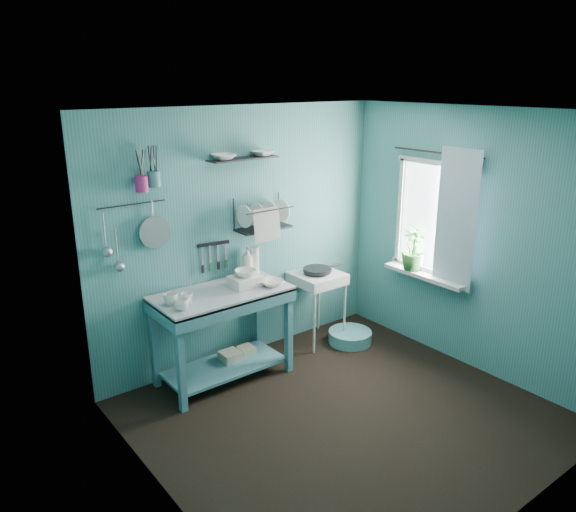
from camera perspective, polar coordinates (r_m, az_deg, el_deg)
floor at (r=4.96m, az=5.78°, el=-15.88°), size 3.20×3.20×0.00m
ceiling at (r=4.15m, az=6.87°, el=14.33°), size 3.20×3.20×0.00m
wall_back at (r=5.52m, az=-4.55°, el=2.01°), size 3.20×0.00×3.20m
wall_front at (r=3.56m, az=23.38°, el=-8.45°), size 3.20×0.00×3.20m
wall_left at (r=3.55m, az=-12.88°, el=-7.46°), size 0.00×3.00×3.00m
wall_right at (r=5.58m, az=18.24°, el=1.35°), size 0.00×3.00×3.00m
work_counter at (r=5.31m, az=-6.60°, el=-8.04°), size 1.33×0.81×0.88m
mug_left at (r=4.77m, az=-10.74°, el=-4.86°), size 0.12×0.12×0.10m
mug_mid at (r=4.90m, az=-10.24°, el=-4.26°), size 0.14×0.14×0.09m
mug_right at (r=4.90m, az=-11.81°, el=-4.33°), size 0.17×0.17×0.10m
wash_tub at (r=5.22m, az=-4.34°, el=-2.57°), size 0.28×0.22×0.10m
tub_bowl at (r=5.20m, az=-4.36°, el=-1.73°), size 0.19×0.19×0.06m
soap_bottle at (r=5.45m, az=-4.15°, el=-0.58°), size 0.11×0.12×0.30m
water_bottle at (r=5.53m, az=-3.40°, el=-0.42°), size 0.09×0.09×0.28m
counter_bowl at (r=5.24m, az=-1.72°, el=-2.74°), size 0.22×0.22×0.05m
hotplate_stand at (r=6.05m, az=2.93°, el=-5.20°), size 0.56×0.56×0.77m
frying_pan at (r=5.90m, az=2.99°, el=-1.40°), size 0.30×0.30×0.03m
knife_strip at (r=5.31m, az=-7.61°, el=1.24°), size 0.32×0.07×0.03m
dish_rack at (r=5.44m, az=-2.52°, el=4.37°), size 0.56×0.26×0.32m
upper_shelf at (r=5.25m, az=-4.57°, el=9.83°), size 0.70×0.19×0.01m
shelf_bowl_left at (r=5.14m, az=-6.56°, el=10.34°), size 0.23×0.23×0.05m
shelf_bowl_right at (r=5.38m, az=-2.55°, el=10.25°), size 0.23×0.23×0.05m
utensil_cup_magenta at (r=4.83m, az=-14.65°, el=7.11°), size 0.11×0.11×0.13m
utensil_cup_teal at (r=4.87m, az=-13.47°, el=7.62°), size 0.11×0.11×0.13m
colander at (r=4.98m, az=-13.43°, el=2.38°), size 0.28×0.03×0.28m
ladle_outer at (r=4.82m, az=-18.16°, el=2.38°), size 0.01×0.01×0.30m
ladle_inner at (r=4.89m, az=-17.01°, el=0.90°), size 0.01×0.01×0.30m
hook_rail at (r=4.88m, az=-15.57°, el=5.08°), size 0.60×0.01×0.01m
window_glass at (r=5.78m, az=14.64°, el=3.76°), size 0.00×1.10×1.10m
windowsill at (r=5.88m, az=13.69°, el=-1.94°), size 0.16×0.95×0.04m
curtain at (r=5.55m, az=16.69°, el=3.54°), size 0.00×1.35×1.35m
curtain_rod at (r=5.63m, az=14.87°, el=10.12°), size 0.02×1.05×0.02m
potted_plant at (r=5.91m, az=12.63°, el=0.68°), size 0.27×0.27×0.44m
storage_tin_large at (r=5.54m, az=-5.86°, el=-10.68°), size 0.18×0.18×0.22m
storage_tin_small at (r=5.66m, az=-4.28°, el=-10.09°), size 0.15×0.15×0.20m
floor_basin at (r=6.15m, az=6.32°, el=-8.15°), size 0.46×0.46×0.13m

